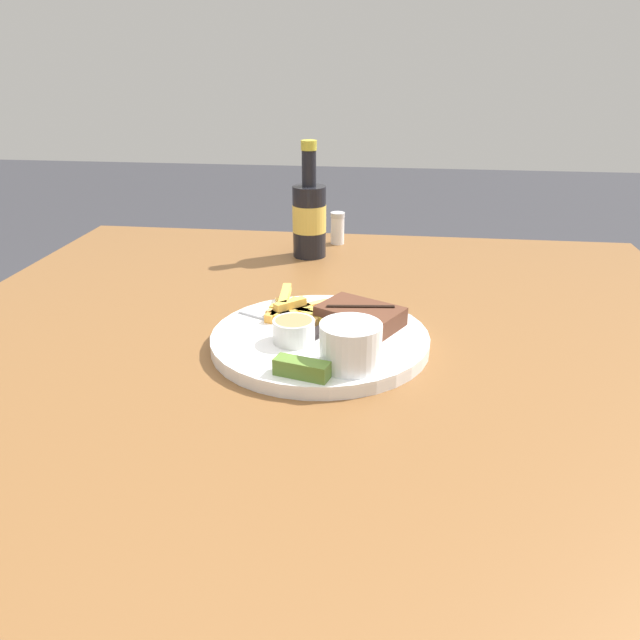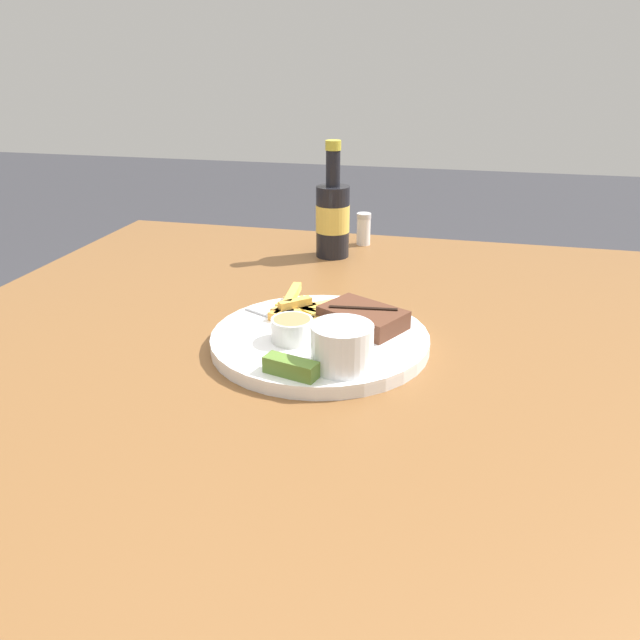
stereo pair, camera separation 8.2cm
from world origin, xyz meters
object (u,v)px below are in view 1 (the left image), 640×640
(pickle_spear, at_px, (302,368))
(salt_shaker, at_px, (337,228))
(coleslaw_cup, at_px, (351,342))
(dinner_plate, at_px, (320,340))
(fork_utensil, at_px, (275,320))
(beer_bottle, at_px, (309,216))
(dipping_sauce_cup, at_px, (294,330))
(steak_portion, at_px, (360,316))
(knife_utensil, at_px, (334,323))

(pickle_spear, bearing_deg, salt_shaker, 91.91)
(coleslaw_cup, distance_m, salt_shaker, 0.58)
(dinner_plate, distance_m, coleslaw_cup, 0.11)
(dinner_plate, height_order, fork_utensil, fork_utensil)
(coleslaw_cup, relative_size, pickle_spear, 1.08)
(coleslaw_cup, height_order, pickle_spear, coleslaw_cup)
(beer_bottle, xyz_separation_m, salt_shaker, (0.05, 0.09, -0.04))
(pickle_spear, relative_size, fork_utensil, 0.55)
(dipping_sauce_cup, xyz_separation_m, beer_bottle, (-0.04, 0.43, 0.04))
(steak_portion, relative_size, fork_utensil, 1.04)
(steak_portion, bearing_deg, coleslaw_cup, -91.64)
(dinner_plate, xyz_separation_m, pickle_spear, (-0.01, -0.12, 0.02))
(steak_portion, height_order, pickle_spear, steak_portion)
(dinner_plate, bearing_deg, coleslaw_cup, -61.29)
(pickle_spear, relative_size, beer_bottle, 0.32)
(pickle_spear, distance_m, fork_utensil, 0.17)
(fork_utensil, relative_size, salt_shaker, 1.93)
(steak_portion, height_order, knife_utensil, steak_portion)
(dipping_sauce_cup, bearing_deg, beer_bottle, 95.44)
(dinner_plate, height_order, pickle_spear, pickle_spear)
(dipping_sauce_cup, bearing_deg, dinner_plate, 43.11)
(coleslaw_cup, height_order, dipping_sauce_cup, coleslaw_cup)
(dipping_sauce_cup, relative_size, salt_shaker, 0.84)
(steak_portion, height_order, salt_shaker, salt_shaker)
(salt_shaker, bearing_deg, beer_bottle, -116.19)
(dinner_plate, bearing_deg, salt_shaker, 93.06)
(pickle_spear, xyz_separation_m, salt_shaker, (-0.02, 0.61, 0.00))
(beer_bottle, bearing_deg, coleslaw_cup, -76.35)
(dinner_plate, height_order, beer_bottle, beer_bottle)
(steak_portion, distance_m, dipping_sauce_cup, 0.11)
(beer_bottle, bearing_deg, steak_portion, -71.38)
(dipping_sauce_cup, bearing_deg, fork_utensil, 121.26)
(steak_portion, height_order, beer_bottle, beer_bottle)
(dinner_plate, xyz_separation_m, coleslaw_cup, (0.05, -0.09, 0.04))
(steak_portion, bearing_deg, fork_utensil, -177.47)
(dipping_sauce_cup, height_order, beer_bottle, beer_bottle)
(pickle_spear, bearing_deg, coleslaw_cup, 32.63)
(salt_shaker, bearing_deg, steak_portion, -80.35)
(steak_portion, xyz_separation_m, pickle_spear, (-0.06, -0.16, -0.00))
(coleslaw_cup, bearing_deg, dipping_sauce_cup, 143.30)
(pickle_spear, bearing_deg, dinner_plate, 87.20)
(pickle_spear, height_order, beer_bottle, beer_bottle)
(fork_utensil, distance_m, knife_utensil, 0.08)
(dinner_plate, height_order, knife_utensil, knife_utensil)
(knife_utensil, bearing_deg, dinner_plate, -177.16)
(dinner_plate, bearing_deg, beer_bottle, 100.07)
(knife_utensil, bearing_deg, dipping_sauce_cup, 170.94)
(fork_utensil, bearing_deg, beer_bottle, 116.99)
(coleslaw_cup, xyz_separation_m, fork_utensil, (-0.12, 0.12, -0.03))
(knife_utensil, bearing_deg, beer_bottle, 40.88)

